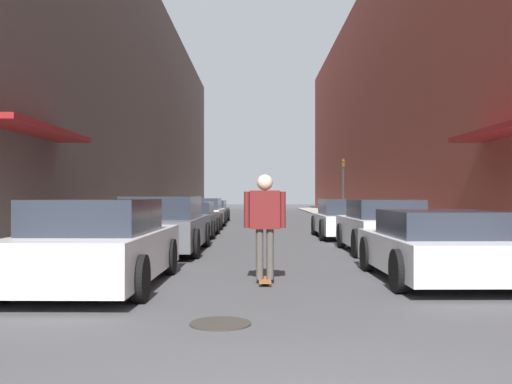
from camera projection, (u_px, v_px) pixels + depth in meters
The scene contains 16 objects.
ground at pixel (267, 228), 24.84m from camera, with size 119.68×119.68×0.00m, color #424244.
curb_strip_left at pixel (177, 221), 30.30m from camera, with size 1.80×54.40×0.12m.
curb_strip_right at pixel (354, 221), 30.26m from camera, with size 1.80×54.40×0.12m.
building_row_left at pixel (123, 107), 30.34m from camera, with size 4.90×54.40×12.28m.
building_row_right at pixel (409, 99), 30.27m from camera, with size 4.90×54.40×13.07m.
parked_car_left_0 at pixel (102, 245), 9.08m from camera, with size 2.02×4.41×1.40m.
parked_car_left_1 at pixel (167, 225), 14.47m from camera, with size 2.06×4.71×1.43m.
parked_car_left_2 at pixel (191, 220), 19.91m from camera, with size 2.02×3.95×1.21m.
parked_car_left_3 at pixel (204, 214), 24.88m from camera, with size 1.97×4.49×1.31m.
parked_car_left_4 at pixel (214, 211), 30.42m from camera, with size 1.90×4.26×1.16m.
parked_car_right_0 at pixel (440, 246), 9.68m from camera, with size 2.07×4.00×1.20m.
parked_car_right_1 at pixel (386, 227), 14.38m from camera, with size 1.90×3.95×1.35m.
parked_car_right_2 at pixel (349, 219), 19.26m from camera, with size 2.02×4.17×1.32m.
skateboarder at pixel (268, 216), 9.41m from camera, with size 0.69×0.78×1.81m.
manhole_cover at pixel (223, 324), 6.46m from camera, with size 0.70×0.70×0.02m.
traffic_light at pixel (346, 182), 29.86m from camera, with size 0.16×0.22×3.23m.
Camera 1 is at (-0.36, -3.09, 1.48)m, focal length 40.00 mm.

